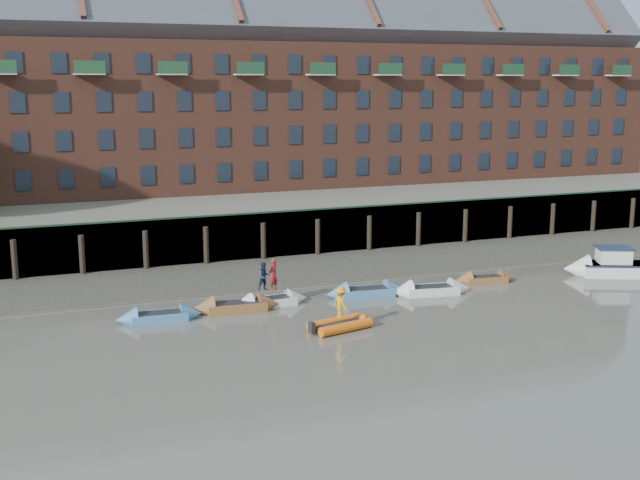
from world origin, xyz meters
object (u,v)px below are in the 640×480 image
rib_tender (342,324)px  rowboat_2 (236,307)px  rowboat_3 (270,302)px  rowboat_4 (366,292)px  person_rower_b (264,276)px  rowboat_5 (431,290)px  rowboat_6 (485,279)px  motor_launch (604,266)px  person_rower_a (273,274)px  person_rib_crew (341,303)px  rowboat_1 (159,317)px

rib_tender → rowboat_2: bearing=115.9°
rowboat_3 → rowboat_4: size_ratio=0.90×
rowboat_2 → person_rower_b: (1.77, 0.56, 1.38)m
rowboat_3 → rowboat_2: bearing=-173.6°
rowboat_5 → rowboat_6: rowboat_5 is taller
rowboat_5 → person_rower_b: bearing=-178.8°
rib_tender → rowboat_4: bearing=41.2°
rowboat_3 → motor_launch: motor_launch is taller
motor_launch → person_rower_b: (-22.05, 1.34, 1.03)m
motor_launch → person_rower_a: size_ratio=3.37×
rowboat_3 → person_rower_a: bearing=8.5°
rowboat_4 → rowboat_6: size_ratio=1.19×
rowboat_6 → person_rib_crew: 13.14m
rowboat_2 → rowboat_5: 11.45m
rowboat_2 → motor_launch: size_ratio=0.83×
rib_tender → motor_launch: motor_launch is taller
person_rib_crew → rib_tender: bearing=-70.0°
rowboat_3 → rowboat_4: (5.74, -0.14, 0.02)m
rowboat_6 → person_rower_a: size_ratio=2.31×
rowboat_1 → rowboat_3: rowboat_1 is taller
motor_launch → rib_tender: bearing=36.3°
rib_tender → rowboat_1: bearing=137.1°
rowboat_3 → person_rower_a: 1.53m
motor_launch → person_rib_crew: size_ratio=3.67×
rowboat_2 → motor_launch: motor_launch is taller
rowboat_4 → rowboat_5: 3.79m
rowboat_2 → rowboat_4: size_ratio=1.02×
rib_tender → person_rower_a: (-1.84, 5.37, 1.49)m
rowboat_3 → rowboat_6: (13.84, 0.09, -0.02)m
rowboat_4 → rib_tender: rowboat_4 is taller
person_rower_a → person_rower_b: bearing=-53.5°
rowboat_1 → person_rower_a: (6.39, 0.69, 1.51)m
rowboat_5 → rib_tender: rowboat_5 is taller
rowboat_5 → person_rib_crew: bearing=-141.2°
rowboat_6 → motor_launch: 8.07m
rowboat_4 → rowboat_6: (8.10, 0.23, -0.04)m
rib_tender → person_rower_b: (-2.28, 5.54, 1.38)m
rowboat_4 → motor_launch: 16.10m
rowboat_2 → motor_launch: 23.84m
rib_tender → rowboat_5: bearing=16.4°
rowboat_1 → rowboat_2: size_ratio=0.90×
rib_tender → person_rib_crew: size_ratio=2.08×
rib_tender → person_rib_crew: person_rib_crew is taller
rowboat_6 → rib_tender: size_ratio=1.21×
rowboat_2 → person_rower_b: size_ratio=3.17×
rowboat_2 → person_rib_crew: size_ratio=3.04×
rowboat_1 → rowboat_6: rowboat_1 is taller
motor_launch → person_rib_crew: person_rib_crew is taller
person_rib_crew → person_rower_a: bearing=8.5°
rowboat_3 → rowboat_6: bearing=-3.2°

